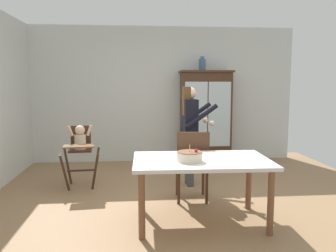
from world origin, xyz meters
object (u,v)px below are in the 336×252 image
Objects in this scene: dining_table at (201,167)px; adult_person at (190,123)px; birthday_cake at (190,156)px; high_chair_with_toddler at (80,145)px; ceramic_vase at (202,64)px; dining_chair_far_side at (192,161)px; china_cabinet at (206,117)px.

adult_person is at bearing 85.86° from dining_table.
birthday_cake is (-0.26, -1.58, -0.17)m from adult_person.
adult_person is at bearing -6.89° from high_chair_with_toddler.
dining_table is (-0.58, -3.00, -1.30)m from ceramic_vase.
adult_person is at bearing -93.00° from dining_chair_far_side.
china_cabinet is 1.03m from ceramic_vase.
high_chair_with_toddler is 2.18m from birthday_cake.
adult_person reaches higher than birthday_cake.
dining_chair_far_side is (-0.65, -2.31, -0.36)m from china_cabinet.
adult_person is at bearing -107.23° from ceramic_vase.
dining_chair_far_side is at bearing 171.14° from adult_person.
china_cabinet is at bearing 75.40° from birthday_cake.
china_cabinet is 6.53× the size of birthday_cake.
dining_chair_far_side is at bearing -105.62° from china_cabinet.
adult_person is (-0.47, -1.53, -0.98)m from ceramic_vase.
dining_chair_far_side is (0.16, 0.79, -0.24)m from birthday_cake.
adult_person reaches higher than high_chair_with_toddler.
high_chair_with_toddler is at bearing 85.73° from adult_person.
high_chair_with_toddler is 1.80m from dining_chair_far_side.
dining_table is at bearing 173.81° from adult_person.
china_cabinet is 3.21m from birthday_cake.
china_cabinet is 1.62m from adult_person.
ceramic_vase reaches higher than dining_table.
dining_table is at bearing 92.74° from dining_chair_far_side.
china_cabinet is at bearing -101.81° from dining_chair_far_side.
ceramic_vase is at bearing -99.97° from dining_chair_far_side.
china_cabinet is 1.19× the size of adult_person.
china_cabinet is 1.19× the size of dining_table.
birthday_cake is (-0.73, -3.10, -1.15)m from ceramic_vase.
ceramic_vase is 2.76m from dining_chair_far_side.
dining_table is at bearing -102.39° from china_cabinet.
china_cabinet reaches higher than birthday_cake.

